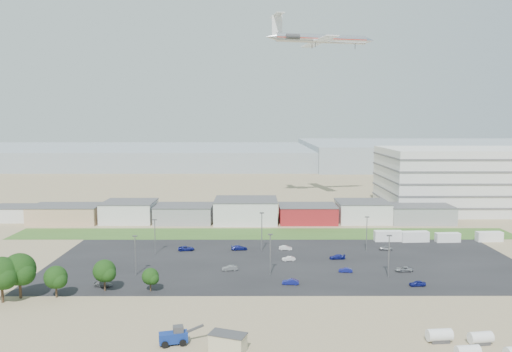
{
  "coord_description": "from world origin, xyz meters",
  "views": [
    {
      "loc": [
        -2.77,
        -105.05,
        36.52
      ],
      "look_at": [
        -2.48,
        22.0,
        22.09
      ],
      "focal_mm": 35.0,
      "sensor_mm": 36.0,
      "label": 1
    }
  ],
  "objects_px": {
    "airliner": "(321,39)",
    "parked_car_4": "(230,268)",
    "parked_car_2": "(417,283)",
    "parked_car_11": "(286,248)",
    "parked_car_6": "(239,248)",
    "portable_shed": "(228,342)",
    "parked_car_8": "(386,248)",
    "parked_car_7": "(289,259)",
    "parked_car_1": "(346,270)",
    "telehandler": "(173,335)",
    "storage_tank_nw": "(439,335)",
    "box_trailer_a": "(388,236)",
    "parked_car_9": "(186,248)",
    "tree_far_left": "(1,277)",
    "parked_car_10": "(103,284)",
    "parked_car_12": "(337,257)",
    "parked_car_0": "(404,269)",
    "parked_car_13": "(290,282)"
  },
  "relations": [
    {
      "from": "storage_tank_nw",
      "to": "parked_car_12",
      "type": "bearing_deg",
      "value": 100.05
    },
    {
      "from": "parked_car_11",
      "to": "parked_car_12",
      "type": "xyz_separation_m",
      "value": [
        13.05,
        -9.24,
        -0.01
      ]
    },
    {
      "from": "telehandler",
      "to": "box_trailer_a",
      "type": "relative_size",
      "value": 0.88
    },
    {
      "from": "parked_car_6",
      "to": "parked_car_10",
      "type": "distance_m",
      "value": 42.28
    },
    {
      "from": "telehandler",
      "to": "parked_car_0",
      "type": "xyz_separation_m",
      "value": [
        49.27,
        39.2,
        -0.95
      ]
    },
    {
      "from": "airliner",
      "to": "parked_car_2",
      "type": "bearing_deg",
      "value": -97.79
    },
    {
      "from": "parked_car_1",
      "to": "parked_car_10",
      "type": "distance_m",
      "value": 56.03
    },
    {
      "from": "parked_car_6",
      "to": "telehandler",
      "type": "bearing_deg",
      "value": 164.7
    },
    {
      "from": "parked_car_6",
      "to": "parked_car_12",
      "type": "height_order",
      "value": "parked_car_6"
    },
    {
      "from": "parked_car_0",
      "to": "parked_car_7",
      "type": "distance_m",
      "value": 28.71
    },
    {
      "from": "parked_car_7",
      "to": "parked_car_1",
      "type": "bearing_deg",
      "value": 45.25
    },
    {
      "from": "storage_tank_nw",
      "to": "parked_car_6",
      "type": "xyz_separation_m",
      "value": [
        -34.83,
        58.46,
        -0.56
      ]
    },
    {
      "from": "parked_car_6",
      "to": "parked_car_8",
      "type": "distance_m",
      "value": 41.22
    },
    {
      "from": "storage_tank_nw",
      "to": "tree_far_left",
      "type": "height_order",
      "value": "tree_far_left"
    },
    {
      "from": "parked_car_8",
      "to": "parked_car_9",
      "type": "height_order",
      "value": "parked_car_9"
    },
    {
      "from": "parked_car_2",
      "to": "parked_car_11",
      "type": "height_order",
      "value": "parked_car_11"
    },
    {
      "from": "parked_car_4",
      "to": "parked_car_13",
      "type": "xyz_separation_m",
      "value": [
        14.02,
        -10.35,
        -0.0
      ]
    },
    {
      "from": "box_trailer_a",
      "to": "tree_far_left",
      "type": "xyz_separation_m",
      "value": [
        -90.91,
        -50.65,
        3.71
      ]
    },
    {
      "from": "parked_car_7",
      "to": "parked_car_9",
      "type": "distance_m",
      "value": 29.85
    },
    {
      "from": "telehandler",
      "to": "parked_car_7",
      "type": "height_order",
      "value": "telehandler"
    },
    {
      "from": "airliner",
      "to": "parked_car_4",
      "type": "distance_m",
      "value": 122.2
    },
    {
      "from": "parked_car_7",
      "to": "parked_car_2",
      "type": "bearing_deg",
      "value": 46.18
    },
    {
      "from": "telehandler",
      "to": "parked_car_6",
      "type": "height_order",
      "value": "telehandler"
    },
    {
      "from": "storage_tank_nw",
      "to": "parked_car_7",
      "type": "bearing_deg",
      "value": 114.39
    },
    {
      "from": "storage_tank_nw",
      "to": "box_trailer_a",
      "type": "distance_m",
      "value": 69.47
    },
    {
      "from": "portable_shed",
      "to": "parked_car_8",
      "type": "distance_m",
      "value": 73.76
    },
    {
      "from": "portable_shed",
      "to": "parked_car_1",
      "type": "height_order",
      "value": "portable_shed"
    },
    {
      "from": "box_trailer_a",
      "to": "parked_car_1",
      "type": "xyz_separation_m",
      "value": [
        -18.48,
        -30.98,
        -1.02
      ]
    },
    {
      "from": "parked_car_1",
      "to": "parked_car_10",
      "type": "bearing_deg",
      "value": -74.01
    },
    {
      "from": "parked_car_9",
      "to": "box_trailer_a",
      "type": "bearing_deg",
      "value": -86.67
    },
    {
      "from": "portable_shed",
      "to": "parked_car_10",
      "type": "distance_m",
      "value": 42.28
    },
    {
      "from": "telehandler",
      "to": "parked_car_10",
      "type": "xyz_separation_m",
      "value": [
        -20.01,
        28.4,
        -0.95
      ]
    },
    {
      "from": "tree_far_left",
      "to": "parked_car_2",
      "type": "bearing_deg",
      "value": 6.39
    },
    {
      "from": "airliner",
      "to": "parked_car_4",
      "type": "bearing_deg",
      "value": -121.8
    },
    {
      "from": "storage_tank_nw",
      "to": "parked_car_2",
      "type": "xyz_separation_m",
      "value": [
        5.42,
        27.79,
        -0.61
      ]
    },
    {
      "from": "telehandler",
      "to": "airliner",
      "type": "relative_size",
      "value": 0.15
    },
    {
      "from": "parked_car_6",
      "to": "parked_car_11",
      "type": "xyz_separation_m",
      "value": [
        13.06,
        -0.0,
        -0.04
      ]
    },
    {
      "from": "airliner",
      "to": "parked_car_4",
      "type": "relative_size",
      "value": 12.77
    },
    {
      "from": "airliner",
      "to": "parked_car_10",
      "type": "distance_m",
      "value": 140.93
    },
    {
      "from": "telehandler",
      "to": "box_trailer_a",
      "type": "bearing_deg",
      "value": 38.65
    },
    {
      "from": "box_trailer_a",
      "to": "parked_car_4",
      "type": "height_order",
      "value": "box_trailer_a"
    },
    {
      "from": "portable_shed",
      "to": "parked_car_10",
      "type": "bearing_deg",
      "value": 153.26
    },
    {
      "from": "portable_shed",
      "to": "parked_car_11",
      "type": "relative_size",
      "value": 1.57
    },
    {
      "from": "box_trailer_a",
      "to": "parked_car_9",
      "type": "relative_size",
      "value": 1.85
    },
    {
      "from": "parked_car_6",
      "to": "parked_car_11",
      "type": "bearing_deg",
      "value": -96.8
    },
    {
      "from": "parked_car_11",
      "to": "parked_car_13",
      "type": "height_order",
      "value": "parked_car_13"
    },
    {
      "from": "portable_shed",
      "to": "parked_car_8",
      "type": "height_order",
      "value": "portable_shed"
    },
    {
      "from": "box_trailer_a",
      "to": "parked_car_12",
      "type": "relative_size",
      "value": 2.01
    },
    {
      "from": "parked_car_2",
      "to": "parked_car_10",
      "type": "xyz_separation_m",
      "value": [
        -69.13,
        -0.21,
        -0.02
      ]
    },
    {
      "from": "portable_shed",
      "to": "parked_car_10",
      "type": "height_order",
      "value": "portable_shed"
    }
  ]
}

